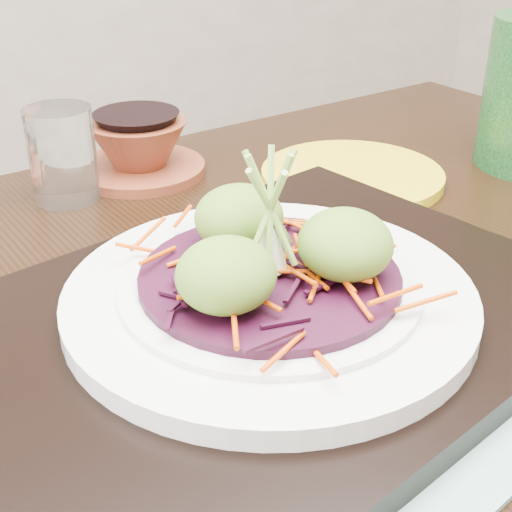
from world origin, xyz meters
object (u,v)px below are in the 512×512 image
terracotta_bowl_set (139,150)px  water_glass (62,155)px  serving_tray (269,318)px  white_plate (269,295)px  dining_table (275,419)px  yellow_plate (352,175)px

terracotta_bowl_set → water_glass: bearing=-161.5°
serving_tray → white_plate: 0.02m
dining_table → terracotta_bowl_set: bearing=81.2°
serving_tray → water_glass: 0.31m
dining_table → serving_tray: (-0.02, -0.02, 0.11)m
white_plate → water_glass: 0.31m
dining_table → yellow_plate: 0.30m
dining_table → white_plate: white_plate is taller
serving_tray → terracotta_bowl_set: terracotta_bowl_set is taller
white_plate → yellow_plate: size_ratio=1.47×
water_glass → terracotta_bowl_set: size_ratio=0.55×
serving_tray → yellow_plate: bearing=30.5°
dining_table → serving_tray: 0.11m
yellow_plate → water_glass: bearing=161.3°
dining_table → serving_tray: serving_tray is taller
dining_table → terracotta_bowl_set: size_ratio=7.62×
dining_table → terracotta_bowl_set: (0.01, 0.32, 0.12)m
terracotta_bowl_set → serving_tray: bearing=-93.9°
serving_tray → terracotta_bowl_set: bearing=72.2°
serving_tray → terracotta_bowl_set: (0.02, 0.34, 0.01)m
water_glass → terracotta_bowl_set: 0.09m
dining_table → water_glass: 0.33m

